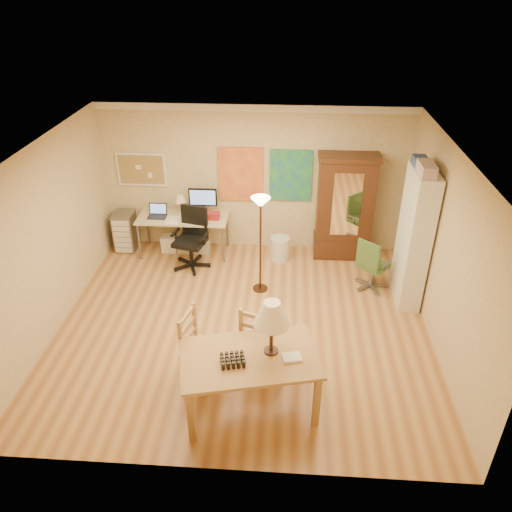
# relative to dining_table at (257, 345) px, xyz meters

# --- Properties ---
(floor) EXTENTS (5.50, 5.50, 0.00)m
(floor) POSITION_rel_dining_table_xyz_m (-0.32, 1.55, -0.94)
(floor) COLOR #9F6538
(floor) RESTS_ON ground
(crown_molding) EXTENTS (5.50, 0.08, 0.12)m
(crown_molding) POSITION_rel_dining_table_xyz_m (-0.32, 4.01, 1.70)
(crown_molding) COLOR white
(crown_molding) RESTS_ON floor
(corkboard) EXTENTS (0.90, 0.04, 0.62)m
(corkboard) POSITION_rel_dining_table_xyz_m (-2.37, 4.02, 0.56)
(corkboard) COLOR #9F844B
(corkboard) RESTS_ON floor
(art_panel_left) EXTENTS (0.80, 0.04, 1.00)m
(art_panel_left) POSITION_rel_dining_table_xyz_m (-0.57, 4.02, 0.51)
(art_panel_left) COLOR yellow
(art_panel_left) RESTS_ON floor
(art_panel_right) EXTENTS (0.75, 0.04, 0.95)m
(art_panel_right) POSITION_rel_dining_table_xyz_m (0.33, 4.02, 0.51)
(art_panel_right) COLOR #23648C
(art_panel_right) RESTS_ON floor
(dining_table) EXTENTS (1.76, 1.28, 1.49)m
(dining_table) POSITION_rel_dining_table_xyz_m (0.00, 0.00, 0.00)
(dining_table) COLOR olive
(dining_table) RESTS_ON floor
(ladder_chair_back) EXTENTS (0.60, 0.59, 1.03)m
(ladder_chair_back) POSITION_rel_dining_table_xyz_m (0.01, 0.63, -0.46)
(ladder_chair_back) COLOR tan
(ladder_chair_back) RESTS_ON floor
(ladder_chair_left) EXTENTS (0.56, 0.57, 1.03)m
(ladder_chair_left) POSITION_rel_dining_table_xyz_m (-0.75, 0.41, -0.46)
(ladder_chair_left) COLOR tan
(ladder_chair_left) RESTS_ON floor
(torchiere_lamp) EXTENTS (0.30, 0.30, 1.66)m
(torchiere_lamp) POSITION_rel_dining_table_xyz_m (-0.12, 2.53, 0.39)
(torchiere_lamp) COLOR #3A2017
(torchiere_lamp) RESTS_ON floor
(computer_desk) EXTENTS (1.64, 0.72, 1.24)m
(computer_desk) POSITION_rel_dining_table_xyz_m (-1.57, 3.71, -0.49)
(computer_desk) COLOR #C2AD8E
(computer_desk) RESTS_ON floor
(office_chair_black) EXTENTS (0.68, 0.68, 1.10)m
(office_chair_black) POSITION_rel_dining_table_xyz_m (-1.38, 3.20, -0.65)
(office_chair_black) COLOR black
(office_chair_black) RESTS_ON floor
(office_chair_green) EXTENTS (0.60, 0.60, 0.93)m
(office_chair_green) POSITION_rel_dining_table_xyz_m (1.71, 2.69, -0.70)
(office_chair_green) COLOR slate
(office_chair_green) RESTS_ON floor
(drawer_cart) EXTENTS (0.37, 0.44, 0.74)m
(drawer_cart) POSITION_rel_dining_table_xyz_m (-2.73, 3.74, -0.57)
(drawer_cart) COLOR slate
(drawer_cart) RESTS_ON floor
(armoire) EXTENTS (1.05, 0.50, 1.93)m
(armoire) POSITION_rel_dining_table_xyz_m (1.31, 3.79, -0.10)
(armoire) COLOR #381F0F
(armoire) RESTS_ON floor
(bookshelf) EXTENTS (0.33, 0.87, 2.18)m
(bookshelf) POSITION_rel_dining_table_xyz_m (2.23, 2.45, 0.14)
(bookshelf) COLOR white
(bookshelf) RESTS_ON floor
(wastebin) EXTENTS (0.36, 0.36, 0.45)m
(wastebin) POSITION_rel_dining_table_xyz_m (0.18, 3.53, -0.72)
(wastebin) COLOR silver
(wastebin) RESTS_ON floor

